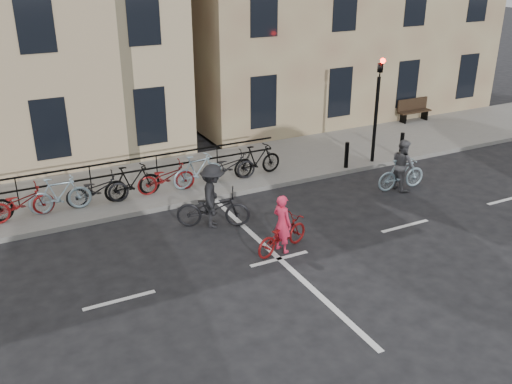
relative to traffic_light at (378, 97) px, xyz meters
name	(u,v)px	position (x,y,z in m)	size (l,w,h in m)	color
ground	(279,259)	(-6.20, -4.34, -2.45)	(120.00, 120.00, 0.00)	black
sidewalk	(69,199)	(-10.20, 1.66, -2.38)	(46.00, 4.00, 0.15)	slate
traffic_light	(378,97)	(0.00, 0.00, 0.00)	(0.18, 0.30, 3.90)	black
bollard_east	(347,155)	(-1.20, -0.09, -1.85)	(0.14, 0.14, 0.90)	black
bollard_west	(402,145)	(1.20, -0.09, -1.85)	(0.14, 0.14, 0.90)	black
bench	(413,109)	(4.80, 3.39, -1.78)	(1.60, 0.41, 0.97)	black
parked_bikes	(113,186)	(-9.02, 0.70, -1.81)	(11.45, 1.23, 1.05)	black
cyclist_pink	(282,232)	(-5.93, -3.98, -1.93)	(1.81, 1.09, 1.52)	maroon
cyclist_grey	(402,169)	(-0.56, -2.17, -1.79)	(1.74, 0.84, 1.65)	#92AFBF
cyclist_dark	(213,202)	(-6.92, -1.90, -1.75)	(2.12, 1.51, 1.80)	black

